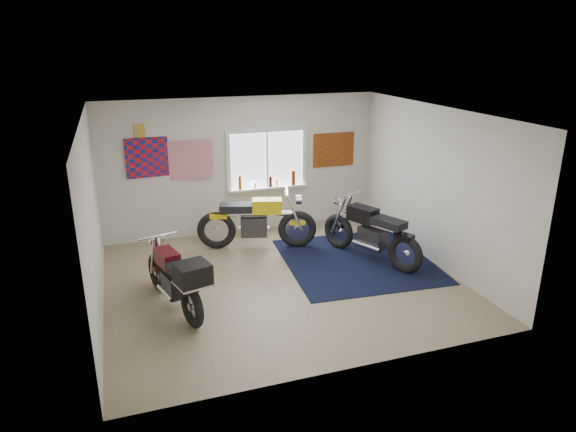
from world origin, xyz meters
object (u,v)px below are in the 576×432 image
object	(u,v)px
yellow_triumph	(256,223)
black_chrome_bike	(371,234)
navy_rug	(357,261)
maroon_tourer	(177,279)

from	to	relation	value
yellow_triumph	black_chrome_bike	bearing A→B (deg)	-17.97
yellow_triumph	black_chrome_bike	distance (m)	2.12
yellow_triumph	navy_rug	bearing A→B (deg)	-21.88
navy_rug	black_chrome_bike	world-z (taller)	black_chrome_bike
yellow_triumph	maroon_tourer	bearing A→B (deg)	-115.14
black_chrome_bike	yellow_triumph	bearing A→B (deg)	31.65
navy_rug	maroon_tourer	distance (m)	3.35
navy_rug	yellow_triumph	size ratio (longest dim) A/B	1.19
navy_rug	black_chrome_bike	size ratio (longest dim) A/B	1.29
yellow_triumph	maroon_tourer	size ratio (longest dim) A/B	1.14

